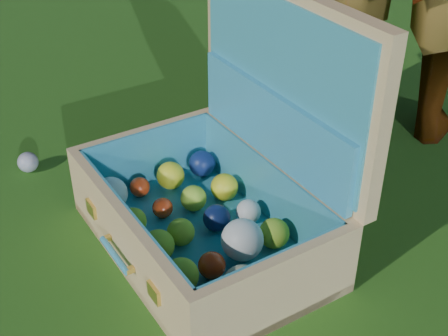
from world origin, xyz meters
The scene contains 3 objects.
ground centered at (0.00, 0.00, 0.00)m, with size 60.00×60.00×0.00m, color #215114.
stray_ball centered at (-0.47, -0.10, 0.03)m, with size 0.06×0.06×0.06m, color #436EAF.
suitcase centered at (0.18, 0.02, 0.17)m, with size 0.75×0.64×0.61m.
Camera 1 is at (0.92, -0.95, 1.01)m, focal length 50.00 mm.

